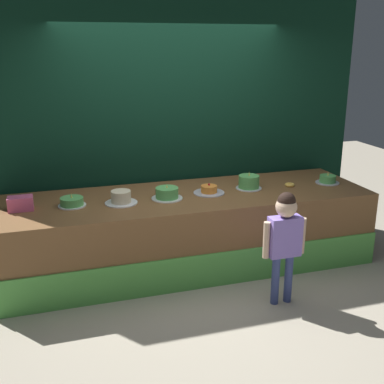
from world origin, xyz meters
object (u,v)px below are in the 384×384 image
Objects in this scene: cake_far_left at (72,202)px; cake_left at (121,198)px; cake_right at (249,182)px; cake_far_right at (328,180)px; cake_center_left at (167,193)px; pink_box at (21,204)px; donut at (290,185)px; cake_center_right at (209,190)px; child_figure at (285,233)px.

cake_far_left is 0.47m from cake_left.
cake_right reaches higher than cake_far_right.
cake_center_left is at bearing -2.98° from cake_far_left.
pink_box is 0.47m from cake_far_left.
cake_right is (2.35, 0.02, 0.00)m from pink_box.
donut is 2.35m from cake_far_left.
cake_center_left is 1.20× the size of cake_far_right.
cake_center_right is at bearing 178.87° from donut.
cake_center_left is at bearing -2.55° from pink_box.
cake_far_right is (1.05, 1.00, 0.14)m from child_figure.
cake_far_right is at bearing -1.23° from cake_center_right.
child_figure is 2.04m from cake_far_left.
child_figure is 2.47m from pink_box.
cake_right reaches higher than pink_box.
donut is at bearing 1.30° from cake_left.
cake_right reaches higher than donut.
cake_far_right is at bearing 0.68° from cake_center_left.
child_figure is 9.93× the size of donut.
cake_center_right is 1.24× the size of cake_far_right.
cake_left is 0.98× the size of cake_center_right.
cake_far_right is at bearing -3.90° from cake_right.
cake_center_left is at bearing 1.01° from cake_left.
donut is at bearing 178.55° from cake_far_right.
child_figure is at bearing -30.18° from cake_far_left.
donut is 1.88m from cake_left.
child_figure is 1.29m from cake_center_left.
cake_right reaches higher than cake_center_left.
child_figure is at bearing -36.81° from cake_left.
pink_box is 0.82× the size of cake_right.
child_figure reaches higher than pink_box.
child_figure is at bearing -24.96° from pink_box.
donut is (0.58, 1.01, 0.11)m from child_figure.
cake_right is (0.94, 0.09, 0.02)m from cake_center_left.
pink_box reaches higher than cake_center_right.
cake_right is at bearing 173.67° from donut.
cake_far_left is at bearing -178.86° from cake_right.
cake_left reaches higher than cake_center_right.
cake_right is at bearing 3.84° from cake_left.
donut is 0.40× the size of cake_far_right.
cake_right is 0.94m from cake_far_right.
child_figure reaches higher than cake_right.
cake_far_right is at bearing 0.75° from cake_left.
cake_center_right is at bearing -0.30° from pink_box.
pink_box is 0.87× the size of cake_far_right.
cake_left is (0.47, -0.06, 0.02)m from cake_far_left.
cake_center_right is 0.47m from cake_right.
cake_far_left is at bearing 149.82° from child_figure.
cake_center_right is 1.17× the size of cake_right.
cake_center_right is at bearing 6.41° from cake_center_left.
cake_center_left is at bearing 130.17° from child_figure.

